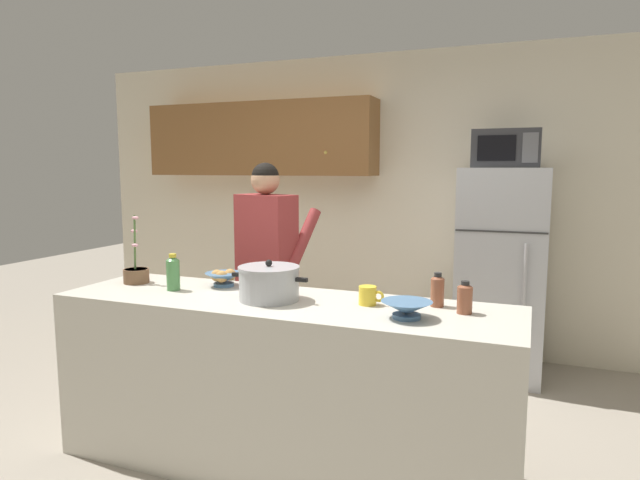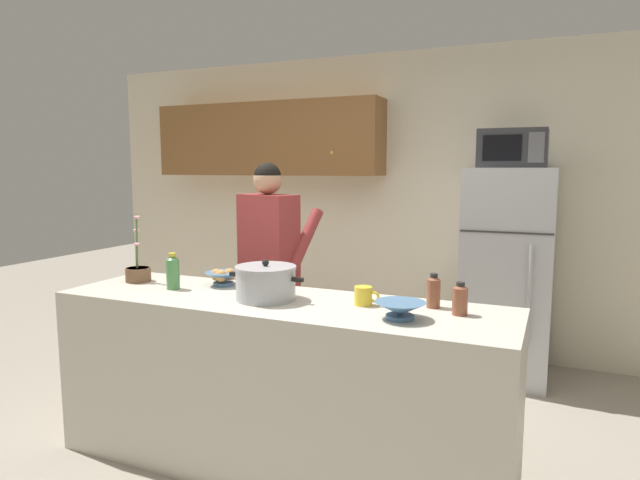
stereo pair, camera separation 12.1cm
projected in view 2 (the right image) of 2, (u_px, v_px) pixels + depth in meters
ground_plane at (280, 465)px, 2.98m from camera, size 14.00×14.00×0.00m
back_wall_unit at (370, 189)px, 4.94m from camera, size 6.00×0.48×2.60m
kitchen_island at (279, 384)px, 2.92m from camera, size 2.44×0.68×0.92m
refrigerator at (507, 274)px, 4.16m from camera, size 0.64×0.68×1.61m
microwave at (513, 149)px, 4.02m from camera, size 0.48×0.37×0.28m
person_near_pot at (269, 254)px, 3.73m from camera, size 0.59×0.53×1.64m
cooking_pot at (266, 283)px, 2.86m from camera, size 0.43×0.32×0.21m
coffee_mug at (364, 296)px, 2.74m from camera, size 0.13×0.09×0.10m
bread_bowl at (223, 277)px, 3.20m from camera, size 0.22×0.22×0.10m
empty_bowl at (400, 309)px, 2.49m from camera, size 0.24×0.24×0.08m
bottle_near_edge at (173, 271)px, 3.11m from camera, size 0.07×0.07×0.21m
bottle_mid_counter at (460, 299)px, 2.56m from camera, size 0.07×0.07×0.16m
bottle_far_corner at (434, 291)px, 2.69m from camera, size 0.07×0.07×0.17m
potted_orchid at (138, 272)px, 3.32m from camera, size 0.15×0.15×0.41m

